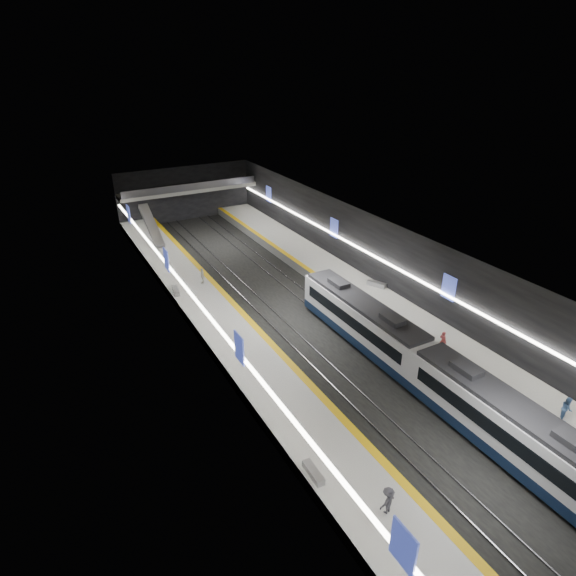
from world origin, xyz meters
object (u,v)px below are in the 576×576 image
passenger_right_b (567,408)px  passenger_left_a (202,276)px  bench_left_near (313,473)px  bench_right_far (377,284)px  bench_left_far (176,291)px  passenger_right_a (443,342)px  train (423,364)px  escalator (151,225)px  passenger_left_b (388,501)px

passenger_right_b → passenger_left_a: 34.49m
bench_left_near → bench_right_far: size_ratio=0.89×
bench_left_far → passenger_right_a: passenger_right_a is taller
train → passenger_right_a: 4.35m
bench_left_near → passenger_left_a: 27.82m
bench_left_near → bench_right_far: (18.78, 18.14, 0.03)m
escalator → bench_left_far: bearing=-96.9°
escalator → bench_right_far: bearing=-56.3°
bench_left_far → passenger_right_a: size_ratio=1.09×
bench_left_far → passenger_right_a: (15.91, -20.72, 0.65)m
bench_left_far → passenger_left_b: bearing=-76.1°
escalator → bench_right_far: escalator is taller
bench_left_near → passenger_left_b: (2.13, -3.95, 0.61)m
bench_left_near → passenger_right_a: size_ratio=1.02×
bench_left_far → bench_right_far: size_ratio=0.95×
escalator → passenger_right_a: escalator is taller
train → escalator: (-10.00, 39.22, 0.70)m
bench_left_far → passenger_left_a: size_ratio=1.19×
bench_right_far → passenger_left_b: (-16.65, -22.08, 0.59)m
train → bench_right_far: size_ratio=14.63×
passenger_right_b → passenger_left_a: passenger_right_b is taller
bench_left_far → passenger_right_a: bearing=-42.6°
train → passenger_right_b: bearing=-57.4°
train → bench_left_far: (-12.00, 22.62, -0.96)m
passenger_left_b → passenger_right_a: bearing=-155.5°
bench_left_far → passenger_left_a: 3.39m
bench_left_near → passenger_left_a: bearing=85.0°
passenger_left_a → passenger_left_b: size_ratio=0.98×
bench_left_near → passenger_left_a: passenger_left_a is taller
passenger_left_a → passenger_left_b: passenger_left_b is taller
train → bench_right_far: 15.63m
passenger_left_b → train: bearing=-152.2°
bench_right_far → passenger_right_a: size_ratio=1.15×
train → bench_left_far: bearing=117.9°
passenger_left_a → passenger_right_a: bearing=54.8°
bench_left_far → passenger_right_b: (17.12, -30.63, 0.62)m
train → bench_left_far: size_ratio=15.40×
bench_left_far → bench_right_far: bearing=-14.6°
bench_left_far → passenger_right_b: 35.09m
passenger_right_a → passenger_left_a: 25.10m
bench_right_far → passenger_right_b: (-1.66, -22.06, 0.61)m
bench_right_far → passenger_left_a: 18.25m
bench_left_near → passenger_right_a: 17.01m
train → passenger_right_a: (3.91, 1.90, -0.30)m
train → passenger_right_a: size_ratio=16.82×
escalator → bench_right_far: 30.29m
train → passenger_left_b: size_ratio=17.92×
escalator → passenger_right_a: 39.84m
escalator → passenger_left_a: 15.76m
bench_left_near → escalator: bearing=89.0°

